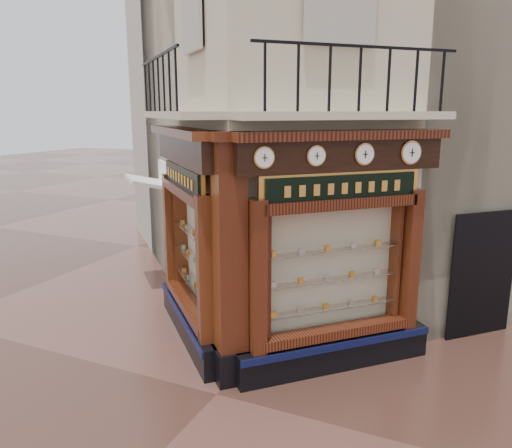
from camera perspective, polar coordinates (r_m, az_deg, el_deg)
The scene contains 15 objects.
ground at distance 8.15m, azimuth -4.53°, elevation -18.83°, with size 80.00×80.00×0.00m, color #482A21.
main_building at distance 12.79m, azimuth 9.29°, elevation 20.43°, with size 8.00×8.00×12.00m, color beige.
neighbour_left at distance 15.86m, azimuth 2.66°, elevation 17.24°, with size 8.00×8.00×11.00m, color #B8AEA1.
neighbour_right at distance 14.76m, azimuth 21.63°, elevation 16.73°, with size 8.00×8.00×11.00m, color #B8AEA1.
shopfront_left at distance 9.30m, azimuth -7.68°, elevation -1.58°, with size 2.86×2.86×3.98m.
shopfront_right at distance 8.20m, azimuth 9.28°, elevation -3.59°, with size 2.86×2.86×3.98m.
corner_pilaster at distance 7.74m, azimuth -2.99°, elevation -4.67°, with size 0.85×0.85×3.98m.
balcony at distance 8.27m, azimuth 0.03°, elevation 12.45°, with size 5.94×2.97×1.03m.
clock_a at distance 7.14m, azimuth 0.91°, elevation 7.60°, with size 0.26×0.26×0.32m.
clock_b at distance 7.48m, azimuth 6.88°, elevation 7.75°, with size 0.26×0.26×0.31m.
clock_c at distance 7.89m, azimuth 12.27°, elevation 7.81°, with size 0.28×0.28×0.34m.
clock_d at distance 8.39m, azimuth 17.27°, elevation 7.81°, with size 0.31×0.31×0.38m.
awning at distance 12.84m, azimuth -11.82°, elevation -6.90°, with size 1.46×0.87×0.08m, color white, non-canonical shape.
signboard_left at distance 9.07m, azimuth -8.37°, elevation 5.27°, with size 2.03×2.03×0.54m.
signboard_right at distance 7.89m, azimuth 9.85°, elevation 4.11°, with size 2.02×2.02×0.54m.
Camera 1 is at (3.41, -6.05, 4.27)m, focal length 35.00 mm.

